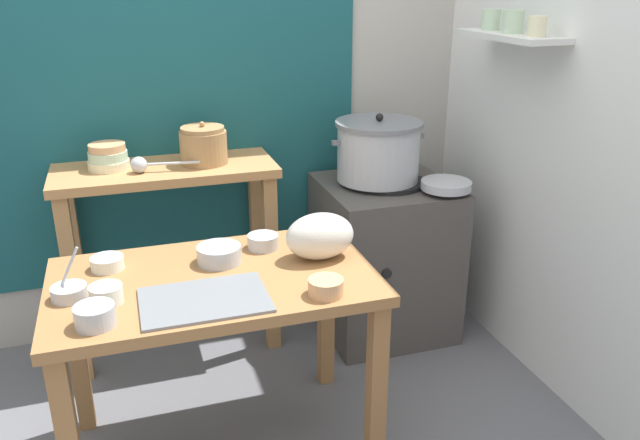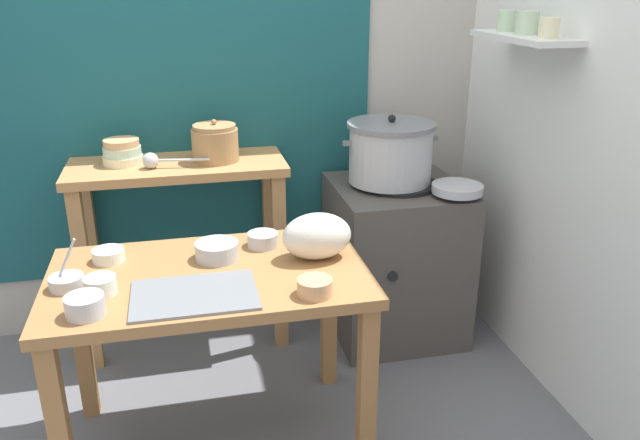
# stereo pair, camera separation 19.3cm
# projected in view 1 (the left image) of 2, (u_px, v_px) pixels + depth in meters

# --- Properties ---
(wall_back) EXTENTS (4.40, 0.12, 2.60)m
(wall_back) POSITION_uv_depth(u_px,v_px,m) (202.00, 63.00, 2.93)
(wall_back) COLOR #B2ADA3
(wall_back) RESTS_ON ground
(wall_right) EXTENTS (0.30, 3.20, 2.60)m
(wall_right) POSITION_uv_depth(u_px,v_px,m) (567.00, 78.00, 2.51)
(wall_right) COLOR white
(wall_right) RESTS_ON ground
(prep_table) EXTENTS (1.10, 0.66, 0.72)m
(prep_table) POSITION_uv_depth(u_px,v_px,m) (215.00, 305.00, 2.21)
(prep_table) COLOR #9E6B3D
(prep_table) RESTS_ON ground
(back_shelf_table) EXTENTS (0.96, 0.40, 0.90)m
(back_shelf_table) POSITION_uv_depth(u_px,v_px,m) (169.00, 214.00, 2.85)
(back_shelf_table) COLOR #B27F4C
(back_shelf_table) RESTS_ON ground
(stove_block) EXTENTS (0.60, 0.61, 0.78)m
(stove_block) POSITION_uv_depth(u_px,v_px,m) (384.00, 256.00, 3.13)
(stove_block) COLOR #4C4742
(stove_block) RESTS_ON ground
(steamer_pot) EXTENTS (0.45, 0.41, 0.32)m
(steamer_pot) POSITION_uv_depth(u_px,v_px,m) (378.00, 151.00, 2.94)
(steamer_pot) COLOR #B7BABF
(steamer_pot) RESTS_ON stove_block
(clay_pot) EXTENTS (0.21, 0.21, 0.19)m
(clay_pot) POSITION_uv_depth(u_px,v_px,m) (203.00, 145.00, 2.79)
(clay_pot) COLOR #A37A4C
(clay_pot) RESTS_ON back_shelf_table
(bowl_stack_enamel) EXTENTS (0.18, 0.18, 0.11)m
(bowl_stack_enamel) POSITION_uv_depth(u_px,v_px,m) (108.00, 157.00, 2.72)
(bowl_stack_enamel) COLOR beige
(bowl_stack_enamel) RESTS_ON back_shelf_table
(ladle) EXTENTS (0.29, 0.08, 0.07)m
(ladle) POSITION_uv_depth(u_px,v_px,m) (142.00, 165.00, 2.68)
(ladle) COLOR #B7BABF
(ladle) RESTS_ON back_shelf_table
(serving_tray) EXTENTS (0.40, 0.28, 0.01)m
(serving_tray) POSITION_uv_depth(u_px,v_px,m) (204.00, 300.00, 2.00)
(serving_tray) COLOR slate
(serving_tray) RESTS_ON prep_table
(plastic_bag) EXTENTS (0.25, 0.16, 0.17)m
(plastic_bag) POSITION_uv_depth(u_px,v_px,m) (320.00, 236.00, 2.28)
(plastic_bag) COLOR silver
(plastic_bag) RESTS_ON prep_table
(wide_pan) EXTENTS (0.23, 0.23, 0.04)m
(wide_pan) POSITION_uv_depth(u_px,v_px,m) (446.00, 185.00, 2.86)
(wide_pan) COLOR #B7BABF
(wide_pan) RESTS_ON stove_block
(prep_bowl_0) EXTENTS (0.12, 0.12, 0.07)m
(prep_bowl_0) POSITION_uv_depth(u_px,v_px,m) (95.00, 315.00, 1.85)
(prep_bowl_0) COLOR #B7BABF
(prep_bowl_0) RESTS_ON prep_table
(prep_bowl_1) EXTENTS (0.11, 0.11, 0.17)m
(prep_bowl_1) POSITION_uv_depth(u_px,v_px,m) (69.00, 291.00, 2.01)
(prep_bowl_1) COLOR #B7BABF
(prep_bowl_1) RESTS_ON prep_table
(prep_bowl_2) EXTENTS (0.11, 0.11, 0.05)m
(prep_bowl_2) POSITION_uv_depth(u_px,v_px,m) (107.00, 262.00, 2.21)
(prep_bowl_2) COLOR silver
(prep_bowl_2) RESTS_ON prep_table
(prep_bowl_3) EXTENTS (0.16, 0.16, 0.06)m
(prep_bowl_3) POSITION_uv_depth(u_px,v_px,m) (219.00, 254.00, 2.26)
(prep_bowl_3) COLOR #B7BABF
(prep_bowl_3) RESTS_ON prep_table
(prep_bowl_4) EXTENTS (0.10, 0.10, 0.06)m
(prep_bowl_4) POSITION_uv_depth(u_px,v_px,m) (106.00, 294.00, 1.98)
(prep_bowl_4) COLOR silver
(prep_bowl_4) RESTS_ON prep_table
(prep_bowl_5) EXTENTS (0.12, 0.12, 0.06)m
(prep_bowl_5) POSITION_uv_depth(u_px,v_px,m) (326.00, 286.00, 2.03)
(prep_bowl_5) COLOR tan
(prep_bowl_5) RESTS_ON prep_table
(prep_bowl_6) EXTENTS (0.12, 0.12, 0.05)m
(prep_bowl_6) POSITION_uv_depth(u_px,v_px,m) (263.00, 241.00, 2.38)
(prep_bowl_6) COLOR #B7BABF
(prep_bowl_6) RESTS_ON prep_table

